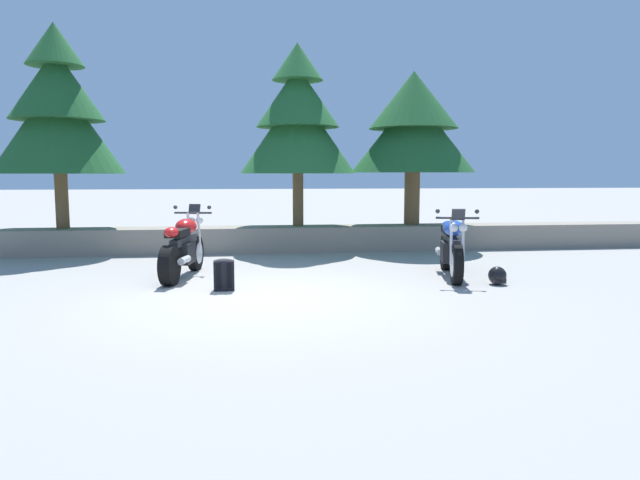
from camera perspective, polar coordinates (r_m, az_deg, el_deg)
ground_plane at (r=8.16m, az=-5.85°, el=-5.59°), size 120.00×120.00×0.00m
stone_wall at (r=12.86m, az=-6.45°, el=0.07°), size 36.00×0.80×0.55m
motorcycle_red_near_left at (r=9.86m, az=-13.26°, el=-0.78°), size 0.73×2.05×1.18m
motorcycle_blue_centre at (r=9.86m, az=12.82°, el=-0.76°), size 0.80×2.04×1.18m
rider_backpack at (r=8.66m, az=-9.42°, el=-3.31°), size 0.30×0.26×0.47m
rider_helmet at (r=9.41m, az=17.06°, el=-3.38°), size 0.28×0.28×0.28m
pine_tree_far_left at (r=13.57m, az=-24.42°, el=11.51°), size 2.65×2.65×4.28m
pine_tree_mid_left at (r=13.08m, az=-2.21°, el=11.81°), size 2.55×2.55×4.01m
pine_tree_mid_right at (r=13.58m, az=9.16°, el=11.14°), size 2.81×2.81×3.47m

